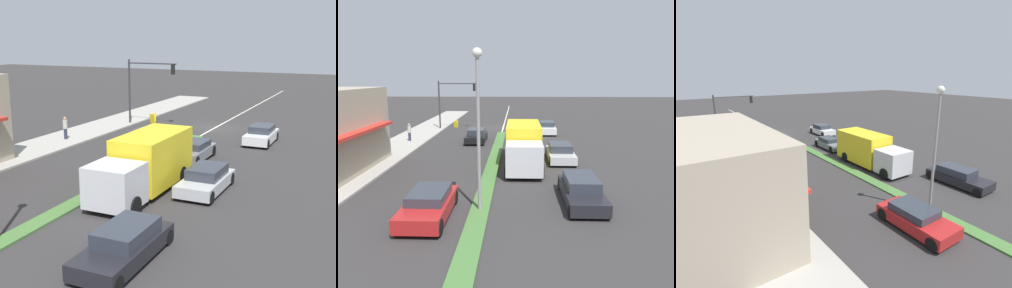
{
  "view_description": "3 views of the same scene",
  "coord_description": "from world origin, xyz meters",
  "views": [
    {
      "loc": [
        -12.66,
        37.6,
        7.8
      ],
      "look_at": [
        -1.86,
        13.88,
        1.7
      ],
      "focal_mm": 50.0,
      "sensor_mm": 36.0,
      "label": 1
    },
    {
      "loc": [
        -1.75,
        40.22,
        6.27
      ],
      "look_at": [
        -0.87,
        15.17,
        1.06
      ],
      "focal_mm": 35.0,
      "sensor_mm": 36.0,
      "label": 2
    },
    {
      "loc": [
        12.52,
        34.56,
        8.14
      ],
      "look_at": [
        -1.49,
        14.46,
        1.46
      ],
      "focal_mm": 28.0,
      "sensor_mm": 36.0,
      "label": 3
    }
  ],
  "objects": [
    {
      "name": "ground_plane",
      "position": [
        0.0,
        18.0,
        0.0
      ],
      "size": [
        160.0,
        160.0,
        0.0
      ],
      "primitive_type": "plane",
      "color": "#333030"
    },
    {
      "name": "sidewalk_right",
      "position": [
        9.0,
        18.5,
        0.06
      ],
      "size": [
        4.0,
        73.0,
        0.12
      ],
      "primitive_type": "cube",
      "color": "#A8A399",
      "rests_on": "ground"
    },
    {
      "name": "median_strip",
      "position": [
        0.0,
        27.0,
        0.05
      ],
      "size": [
        0.9,
        46.0,
        0.1
      ],
      "primitive_type": "cube",
      "color": "#477538",
      "rests_on": "ground"
    },
    {
      "name": "lane_marking_center",
      "position": [
        0.0,
        0.0,
        0.0
      ],
      "size": [
        0.16,
        60.0,
        0.01
      ],
      "primitive_type": "cube",
      "color": "beige",
      "rests_on": "ground"
    },
    {
      "name": "traffic_signal_main",
      "position": [
        6.12,
        1.41,
        3.9
      ],
      "size": [
        4.59,
        0.34,
        5.6
      ],
      "color": "#333338",
      "rests_on": "sidewalk_right"
    },
    {
      "name": "street_lamp",
      "position": [
        0.0,
        25.74,
        4.78
      ],
      "size": [
        0.44,
        0.44,
        7.37
      ],
      "color": "gray",
      "rests_on": "median_strip"
    },
    {
      "name": "pedestrian",
      "position": [
        8.67,
        9.4,
        1.01
      ],
      "size": [
        0.34,
        0.34,
        1.69
      ],
      "color": "#282D42",
      "rests_on": "sidewalk_right"
    },
    {
      "name": "warning_aframe_sign",
      "position": [
        5.87,
        0.18,
        0.43
      ],
      "size": [
        0.45,
        0.53,
        0.84
      ],
      "color": "yellow",
      "rests_on": "ground"
    },
    {
      "name": "delivery_truck",
      "position": [
        -2.2,
        17.42,
        1.47
      ],
      "size": [
        2.44,
        7.5,
        2.87
      ],
      "color": "silver",
      "rests_on": "ground"
    },
    {
      "name": "van_white",
      "position": [
        -5.0,
        4.21,
        0.65
      ],
      "size": [
        1.81,
        4.01,
        1.34
      ],
      "color": "silver",
      "rests_on": "ground"
    },
    {
      "name": "suv_grey",
      "position": [
        -2.2,
        10.62,
        0.6
      ],
      "size": [
        1.73,
        3.98,
        1.2
      ],
      "color": "slate",
      "rests_on": "ground"
    },
    {
      "name": "sedan_silver",
      "position": [
        -5.0,
        16.11,
        0.62
      ],
      "size": [
        1.9,
        4.16,
        1.29
      ],
      "color": "#B7BABF",
      "rests_on": "ground"
    },
    {
      "name": "sedan_dark",
      "position": [
        -5.0,
        24.43,
        0.62
      ],
      "size": [
        1.84,
        4.6,
        1.31
      ],
      "color": "black",
      "rests_on": "ground"
    },
    {
      "name": "hatchback_red",
      "position": [
        2.2,
        26.51,
        0.62
      ],
      "size": [
        1.92,
        4.28,
        1.25
      ],
      "color": "#AD1E1E",
      "rests_on": "ground"
    },
    {
      "name": "suv_black",
      "position": [
        2.2,
        9.2,
        0.62
      ],
      "size": [
        1.82,
        4.03,
        1.28
      ],
      "color": "black",
      "rests_on": "ground"
    }
  ]
}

